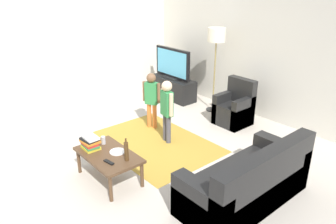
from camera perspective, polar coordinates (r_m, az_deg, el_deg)
ground at (r=5.38m, az=-4.93°, el=-8.00°), size 7.80×7.80×0.00m
wall_back at (r=6.95m, az=15.53°, el=10.27°), size 6.00×0.12×2.70m
wall_left at (r=7.44m, az=-19.14°, el=10.62°), size 0.12×6.00×2.70m
area_rug at (r=5.82m, az=-2.43°, el=-5.39°), size 2.20×1.60×0.01m
tv_stand at (r=7.89m, az=0.87°, el=4.16°), size 1.20×0.44×0.50m
tv at (r=7.71m, az=0.78°, el=8.39°), size 1.10×0.28×0.71m
couch at (r=4.36m, az=14.05°, el=-12.15°), size 0.80×1.80×0.86m
armchair at (r=6.61m, az=11.60°, el=0.47°), size 0.60×0.60×0.90m
floor_lamp at (r=6.88m, az=8.41°, el=12.38°), size 0.36×0.36×1.78m
child_near_tv at (r=6.17m, az=-2.88°, el=2.87°), size 0.33×0.22×1.09m
child_center at (r=5.60m, az=-0.20°, el=1.04°), size 0.37×0.18×1.12m
coffee_table at (r=4.74m, az=-10.32°, el=-7.65°), size 1.00×0.60×0.42m
book_stack at (r=4.85m, az=-13.36°, el=-5.22°), size 0.28×0.22×0.20m
bottle at (r=4.45m, az=-7.26°, el=-6.76°), size 0.06×0.06×0.33m
tv_remote at (r=4.49m, az=-10.25°, el=-8.57°), size 0.18×0.07×0.02m
soda_can at (r=4.96m, az=-11.19°, el=-4.83°), size 0.07×0.07×0.12m
plate at (r=4.72m, az=-8.80°, el=-6.84°), size 0.22×0.22×0.02m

